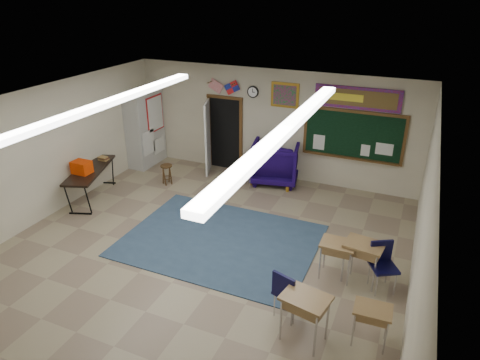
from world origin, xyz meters
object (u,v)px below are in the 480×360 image
at_px(student_desk_front_left, 337,258).
at_px(wooden_stool, 167,174).
at_px(wingback_armchair, 275,162).
at_px(student_desk_front_right, 362,260).
at_px(folding_table, 91,182).

bearing_deg(student_desk_front_left, wooden_stool, 155.84).
bearing_deg(wingback_armchair, student_desk_front_right, 117.89).
relative_size(student_desk_front_left, student_desk_front_right, 0.93).
height_order(student_desk_front_left, folding_table, folding_table).
xyz_separation_m(wingback_armchair, student_desk_front_left, (2.44, -3.60, -0.16)).
height_order(student_desk_front_right, wooden_stool, student_desk_front_right).
bearing_deg(student_desk_front_right, student_desk_front_left, -163.82).
bearing_deg(wingback_armchair, wooden_stool, 15.78).
bearing_deg(student_desk_front_right, wooden_stool, 166.28).
distance_m(student_desk_front_left, student_desk_front_right, 0.45).
bearing_deg(student_desk_front_right, wingback_armchair, 137.07).
height_order(student_desk_front_left, student_desk_front_right, student_desk_front_right).
bearing_deg(folding_table, student_desk_front_left, -26.74).
relative_size(student_desk_front_left, folding_table, 0.36).
xyz_separation_m(student_desk_front_right, folding_table, (-6.80, 0.70, -0.01)).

